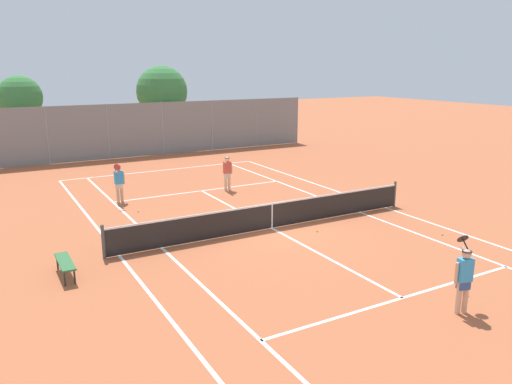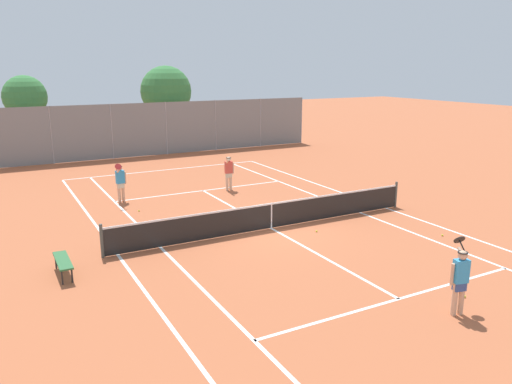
{
  "view_description": "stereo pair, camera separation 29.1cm",
  "coord_description": "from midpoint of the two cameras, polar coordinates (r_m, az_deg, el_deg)",
  "views": [
    {
      "loc": [
        -8.88,
        -14.66,
        5.68
      ],
      "look_at": [
        0.19,
        1.5,
        1.0
      ],
      "focal_mm": 35.0,
      "sensor_mm": 36.0,
      "label": 1
    },
    {
      "loc": [
        -8.62,
        -14.8,
        5.68
      ],
      "look_at": [
        0.19,
        1.5,
        1.0
      ],
      "focal_mm": 35.0,
      "sensor_mm": 36.0,
      "label": 2
    }
  ],
  "objects": [
    {
      "name": "court_line_markings",
      "position": [
        18.05,
        2.22,
        -4.17
      ],
      "size": [
        11.1,
        23.9,
        0.01
      ],
      "color": "white",
      "rests_on": "ground"
    },
    {
      "name": "tree_behind_left",
      "position": [
        34.1,
        -24.68,
        9.7
      ],
      "size": [
        2.63,
        2.63,
        5.17
      ],
      "color": "brown",
      "rests_on": "ground"
    },
    {
      "name": "player_far_right",
      "position": [
        23.36,
        -2.77,
        2.38
      ],
      "size": [
        0.45,
        0.48,
        1.6
      ],
      "color": "beige",
      "rests_on": "ground"
    },
    {
      "name": "tennis_net",
      "position": [
        17.9,
        2.23,
        -2.63
      ],
      "size": [
        12.0,
        0.1,
        1.07
      ],
      "color": "#474C47",
      "rests_on": "ground"
    },
    {
      "name": "back_fence",
      "position": [
        32.99,
        -12.9,
        6.93
      ],
      "size": [
        24.83,
        0.08,
        3.44
      ],
      "color": "gray",
      "rests_on": "ground"
    },
    {
      "name": "loose_tennis_ball_4",
      "position": [
        20.6,
        -12.84,
        -2.1
      ],
      "size": [
        0.07,
        0.07,
        0.07
      ],
      "primitive_type": "sphere",
      "color": "#D1DB33",
      "rests_on": "ground"
    },
    {
      "name": "loose_tennis_ball_0",
      "position": [
        18.44,
        20.95,
        -4.63
      ],
      "size": [
        0.07,
        0.07,
        0.07
      ],
      "primitive_type": "sphere",
      "color": "#D1DB33",
      "rests_on": "ground"
    },
    {
      "name": "player_far_left",
      "position": [
        22.03,
        -14.87,
        1.23
      ],
      "size": [
        0.58,
        0.8,
        1.77
      ],
      "color": "#D8A884",
      "rests_on": "ground"
    },
    {
      "name": "ground_plane",
      "position": [
        18.05,
        2.22,
        -4.18
      ],
      "size": [
        120.0,
        120.0,
        0.0
      ],
      "primitive_type": "plane",
      "color": "#B25B38"
    },
    {
      "name": "tree_behind_right",
      "position": [
        36.16,
        -9.9,
        11.06
      ],
      "size": [
        3.55,
        3.55,
        5.74
      ],
      "color": "brown",
      "rests_on": "ground"
    },
    {
      "name": "loose_tennis_ball_3",
      "position": [
        19.03,
        1.02,
        -3.09
      ],
      "size": [
        0.07,
        0.07,
        0.07
      ],
      "primitive_type": "sphere",
      "color": "#D1DB33",
      "rests_on": "ground"
    },
    {
      "name": "loose_tennis_ball_1",
      "position": [
        17.77,
        7.4,
        -4.47
      ],
      "size": [
        0.07,
        0.07,
        0.07
      ],
      "primitive_type": "sphere",
      "color": "#D1DB33",
      "rests_on": "ground"
    },
    {
      "name": "player_near_side",
      "position": [
        12.68,
        22.89,
        -9.02
      ],
      "size": [
        0.8,
        0.71,
        1.77
      ],
      "color": "#D8A884",
      "rests_on": "ground"
    },
    {
      "name": "courtside_bench",
      "position": [
        14.94,
        -20.67,
        -7.45
      ],
      "size": [
        0.36,
        1.5,
        0.47
      ],
      "color": "#2D6638",
      "rests_on": "ground"
    },
    {
      "name": "loose_tennis_ball_2",
      "position": [
        13.97,
        23.29,
        -10.91
      ],
      "size": [
        0.07,
        0.07,
        0.07
      ],
      "primitive_type": "sphere",
      "color": "#D1DB33",
      "rests_on": "ground"
    }
  ]
}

